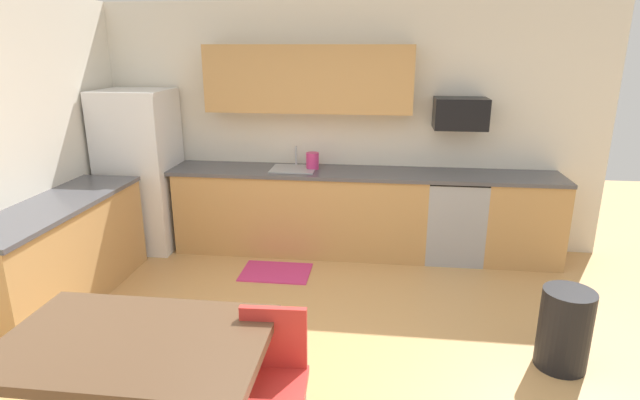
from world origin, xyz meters
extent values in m
plane|color=tan|center=(0.00, 0.00, 0.00)|extent=(12.00, 12.00, 0.00)
cube|color=silver|center=(0.00, 2.65, 1.35)|extent=(5.80, 0.10, 2.70)
cube|color=tan|center=(-0.38, 2.30, 0.45)|extent=(2.74, 0.60, 0.90)
cube|color=tan|center=(2.00, 2.30, 0.45)|extent=(0.81, 0.60, 0.90)
cube|color=tan|center=(-2.30, 0.80, 0.45)|extent=(0.60, 2.00, 0.90)
cube|color=#4C4C51|center=(0.00, 2.30, 0.92)|extent=(4.80, 0.64, 0.04)
cube|color=#4C4C51|center=(-2.30, 0.80, 0.92)|extent=(0.64, 2.00, 0.04)
cube|color=tan|center=(-0.30, 2.43, 1.90)|extent=(2.20, 0.34, 0.70)
cube|color=white|center=(-2.18, 2.22, 0.89)|extent=(0.76, 0.70, 1.78)
cube|color=#999BA0|center=(1.29, 2.30, 0.44)|extent=(0.60, 0.60, 0.88)
cube|color=black|center=(1.29, 2.30, 0.90)|extent=(0.60, 0.60, 0.03)
cube|color=black|center=(1.29, 2.40, 1.56)|extent=(0.54, 0.36, 0.32)
cube|color=#A5A8AD|center=(-0.45, 2.30, 0.88)|extent=(0.48, 0.40, 0.14)
cylinder|color=#B2B5BA|center=(-0.45, 2.48, 1.04)|extent=(0.02, 0.02, 0.24)
cube|color=brown|center=(-0.76, -0.85, 0.74)|extent=(1.40, 0.90, 0.06)
cylinder|color=brown|center=(-1.40, -0.46, 0.35)|extent=(0.05, 0.05, 0.71)
cylinder|color=brown|center=(-0.12, -0.46, 0.35)|extent=(0.05, 0.05, 0.71)
cube|color=red|center=(-0.06, -0.76, 0.45)|extent=(0.42, 0.42, 0.05)
cube|color=red|center=(-0.07, -0.58, 0.65)|extent=(0.38, 0.06, 0.40)
cylinder|color=black|center=(1.85, 0.35, 0.30)|extent=(0.36, 0.36, 0.60)
cube|color=#CC3372|center=(-0.54, 1.65, 0.01)|extent=(0.70, 0.50, 0.01)
cylinder|color=#CC3372|center=(-0.25, 2.35, 1.02)|extent=(0.14, 0.14, 0.20)
camera|label=1|loc=(0.50, -3.08, 2.26)|focal=28.75mm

